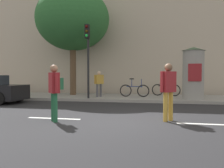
# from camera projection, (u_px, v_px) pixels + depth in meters

# --- Properties ---
(ground_plane) EXTENTS (80.00, 80.00, 0.00)m
(ground_plane) POSITION_uv_depth(u_px,v_px,m) (127.00, 121.00, 7.32)
(ground_plane) COLOR #232326
(sidewalk_curb) EXTENTS (36.00, 4.00, 0.15)m
(sidewalk_curb) POSITION_uv_depth(u_px,v_px,m) (142.00, 98.00, 14.19)
(sidewalk_curb) COLOR gray
(sidewalk_curb) RESTS_ON ground_plane
(lane_markings) EXTENTS (25.80, 0.16, 0.01)m
(lane_markings) POSITION_uv_depth(u_px,v_px,m) (127.00, 121.00, 7.32)
(lane_markings) COLOR silver
(lane_markings) RESTS_ON ground_plane
(building_backdrop) EXTENTS (36.00, 5.00, 11.01)m
(building_backdrop) POSITION_uv_depth(u_px,v_px,m) (147.00, 24.00, 18.89)
(building_backdrop) COLOR #B7A893
(building_backdrop) RESTS_ON ground_plane
(traffic_light) EXTENTS (0.24, 0.45, 4.01)m
(traffic_light) POSITION_uv_depth(u_px,v_px,m) (88.00, 49.00, 12.91)
(traffic_light) COLOR black
(traffic_light) RESTS_ON sidewalk_curb
(poster_column) EXTENTS (1.21, 1.21, 2.77)m
(poster_column) POSITION_uv_depth(u_px,v_px,m) (193.00, 73.00, 12.56)
(poster_column) COLOR gray
(poster_column) RESTS_ON sidewalk_curb
(street_tree) EXTENTS (4.74, 4.74, 6.92)m
(street_tree) POSITION_uv_depth(u_px,v_px,m) (73.00, 19.00, 15.39)
(street_tree) COLOR brown
(street_tree) RESTS_ON sidewalk_curb
(pedestrian_in_dark_shirt) EXTENTS (0.54, 0.55, 1.74)m
(pedestrian_in_dark_shirt) POSITION_uv_depth(u_px,v_px,m) (55.00, 87.00, 7.26)
(pedestrian_in_dark_shirt) COLOR #1E5938
(pedestrian_in_dark_shirt) RESTS_ON ground_plane
(pedestrian_in_light_jacket) EXTENTS (0.50, 0.51, 1.78)m
(pedestrian_in_light_jacket) POSITION_uv_depth(u_px,v_px,m) (168.00, 87.00, 7.31)
(pedestrian_in_light_jacket) COLOR #B78C33
(pedestrian_in_light_jacket) RESTS_ON ground_plane
(pedestrian_near_pole) EXTENTS (0.50, 0.51, 1.51)m
(pedestrian_near_pole) POSITION_uv_depth(u_px,v_px,m) (99.00, 82.00, 13.91)
(pedestrian_near_pole) COLOR #4C4C51
(pedestrian_near_pole) RESTS_ON sidewalk_curb
(bicycle_leaning) EXTENTS (1.74, 0.47, 1.09)m
(bicycle_leaning) POSITION_uv_depth(u_px,v_px,m) (166.00, 90.00, 14.67)
(bicycle_leaning) COLOR black
(bicycle_leaning) RESTS_ON sidewalk_curb
(bicycle_upright) EXTENTS (1.77, 0.21, 1.09)m
(bicycle_upright) POSITION_uv_depth(u_px,v_px,m) (134.00, 90.00, 14.02)
(bicycle_upright) COLOR black
(bicycle_upright) RESTS_ON sidewalk_curb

